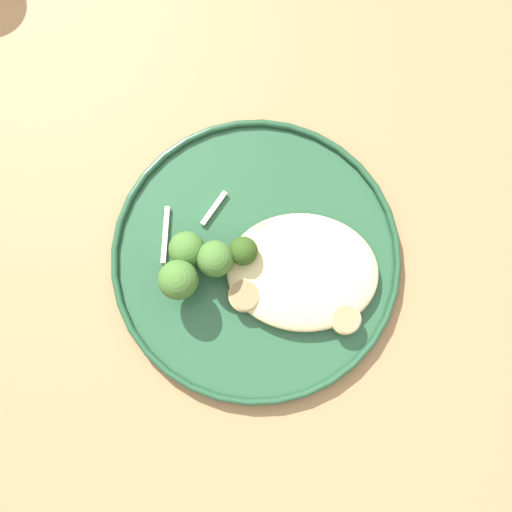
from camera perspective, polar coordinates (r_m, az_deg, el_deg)
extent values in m
plane|color=#665B51|center=(1.41, -1.51, -4.71)|extent=(6.00, 6.00, 0.00)
cube|color=#9E754C|center=(0.70, -3.04, 1.05)|extent=(1.40, 1.00, 0.04)
cylinder|color=#235133|center=(0.67, 0.00, -0.23)|extent=(0.29, 0.29, 0.01)
torus|color=#204B2E|center=(0.66, 0.00, -0.10)|extent=(0.29, 0.29, 0.01)
ellipsoid|color=beige|center=(0.65, 4.01, -1.35)|extent=(0.15, 0.12, 0.02)
cylinder|color=#DBB77A|center=(0.65, -0.99, -3.45)|extent=(0.03, 0.03, 0.02)
cylinder|color=#8E774F|center=(0.64, -1.00, -3.36)|extent=(0.03, 0.03, 0.00)
cylinder|color=#DBB77A|center=(0.65, 4.01, -1.35)|extent=(0.03, 0.03, 0.01)
cylinder|color=#8E774F|center=(0.65, 4.06, -1.25)|extent=(0.03, 0.03, 0.00)
cylinder|color=#E5C689|center=(0.66, 1.03, 1.62)|extent=(0.03, 0.03, 0.01)
cylinder|color=#958159|center=(0.65, 1.04, 1.74)|extent=(0.03, 0.03, 0.00)
cylinder|color=#DBB77A|center=(0.65, 1.83, -2.55)|extent=(0.04, 0.04, 0.01)
cylinder|color=#8E774F|center=(0.64, 1.85, -2.47)|extent=(0.03, 0.03, 0.00)
cylinder|color=#E5C689|center=(0.65, 6.64, -2.43)|extent=(0.03, 0.03, 0.01)
cylinder|color=#958159|center=(0.65, 6.72, -2.34)|extent=(0.03, 0.03, 0.00)
cylinder|color=#E5C689|center=(0.65, 7.64, -5.45)|extent=(0.03, 0.03, 0.02)
cylinder|color=#958159|center=(0.64, 7.74, -5.38)|extent=(0.03, 0.03, 0.00)
cylinder|color=#7A994C|center=(0.65, -6.40, -2.39)|extent=(0.01, 0.01, 0.03)
sphere|color=#42702D|center=(0.62, -6.68, -2.04)|extent=(0.04, 0.04, 0.04)
cylinder|color=#89A356|center=(0.65, -3.35, -0.61)|extent=(0.02, 0.02, 0.02)
sphere|color=#42702D|center=(0.63, -3.48, -0.24)|extent=(0.04, 0.04, 0.04)
cylinder|color=#89A356|center=(0.66, -1.07, 0.08)|extent=(0.02, 0.02, 0.02)
sphere|color=#2D4C19|center=(0.63, -1.10, 0.42)|extent=(0.03, 0.03, 0.03)
cylinder|color=#89A356|center=(0.66, -5.76, 0.21)|extent=(0.02, 0.02, 0.02)
sphere|color=#42702D|center=(0.64, -5.96, 0.57)|extent=(0.04, 0.04, 0.04)
cube|color=silver|center=(0.67, -3.63, 4.13)|extent=(0.03, 0.04, 0.00)
cube|color=silver|center=(0.67, -7.79, 1.55)|extent=(0.01, 0.06, 0.00)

